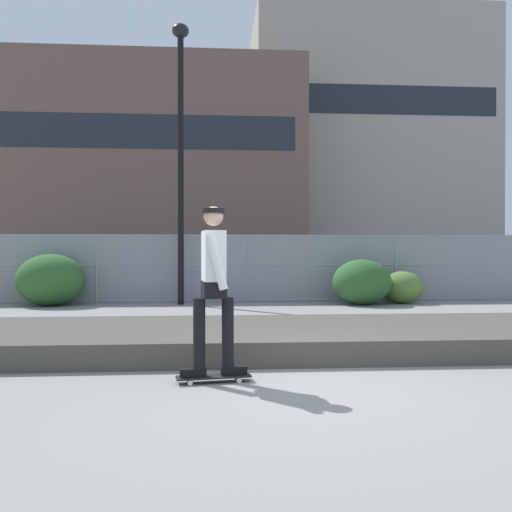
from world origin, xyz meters
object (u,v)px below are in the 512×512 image
Objects in this scene: skateboard at (214,377)px; parked_car_near at (176,269)px; parked_car_mid at (335,268)px; skater at (214,279)px; street_lamp at (181,132)px; shrub_center at (362,282)px; shrub_left at (51,280)px; shrub_right at (402,287)px.

skateboard is 0.19× the size of parked_car_near.
parked_car_mid is (5.20, 0.21, 0.00)m from parked_car_near.
skater is at bearing -26.57° from skateboard.
skateboard is 1.05m from skater.
street_lamp is at bearing 96.15° from skateboard.
shrub_center is at bearing -35.44° from parked_car_near.
skateboard is 0.48× the size of shrub_left.
parked_car_mid is at bearing 34.96° from street_lamp.
parked_car_mid is 3.69m from shrub_right.
street_lamp reaches higher than shrub_center.
shrub_right is (4.99, 8.23, -0.68)m from skater.
parked_car_mid is (3.93, 11.74, -0.27)m from skater.
street_lamp is (-0.90, 8.36, 4.45)m from skateboard.
street_lamp reaches higher than skateboard.
skater is 0.25× the size of street_lamp.
shrub_left is (-3.29, -0.09, -3.85)m from street_lamp.
skateboard is 0.18× the size of parked_car_mid.
skateboard is at bearing 153.43° from skater.
shrub_center is at bearing -91.95° from parked_car_mid.
parked_car_near is at bearing 96.26° from skateboard.
shrub_center is (3.80, 7.93, 0.53)m from skateboard.
parked_car_near is at bearing 144.56° from shrub_center.
street_lamp reaches higher than parked_car_near.
shrub_center is 1.37× the size of shrub_right.
parked_car_mid is at bearing 88.05° from shrub_center.
shrub_right is (9.18, -0.04, -0.23)m from shrub_left.
shrub_right is (4.99, 8.23, 0.37)m from skateboard.
parked_car_near is 2.57× the size of shrub_left.
parked_car_mid is at bearing 71.48° from skater.
shrub_left reaches higher than shrub_center.
street_lamp is at bearing 174.74° from shrub_center.
skateboard is at bearing -63.10° from shrub_left.
shrub_right is at bearing 58.78° from skater.
skater is (0.00, -0.00, 1.05)m from skateboard.
parked_car_mid is at bearing 106.66° from shrub_right.
skater is 1.19× the size of shrub_center.
shrub_left is 8.01m from shrub_center.
street_lamp is 4.87m from parked_car_near.
shrub_center reaches higher than skateboard.
skater is at bearing -108.52° from parked_car_mid.
street_lamp reaches higher than shrub_right.
shrub_left is at bearing 177.57° from shrub_center.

